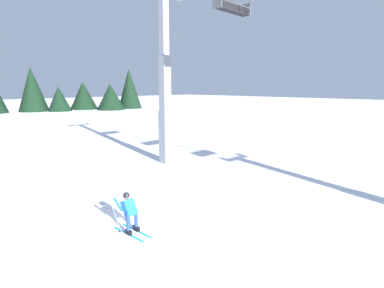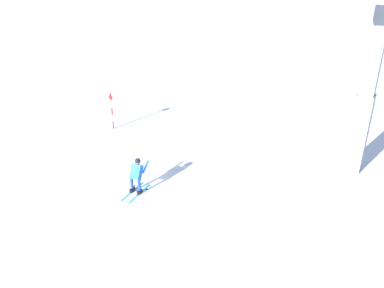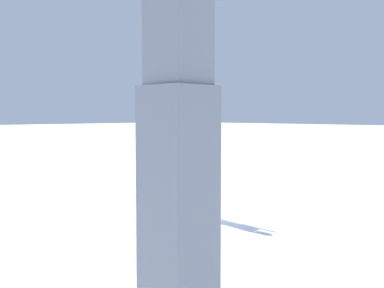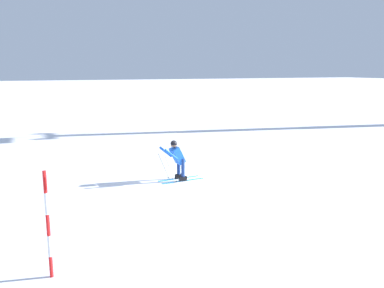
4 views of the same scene
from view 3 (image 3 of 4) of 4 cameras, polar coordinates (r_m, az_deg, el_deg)
ground_plane at (r=15.84m, az=-1.71°, el=-8.36°), size 260.00×260.00×0.00m
skier_carving_main at (r=15.50m, az=0.54°, el=-5.41°), size 1.66×0.74×1.61m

